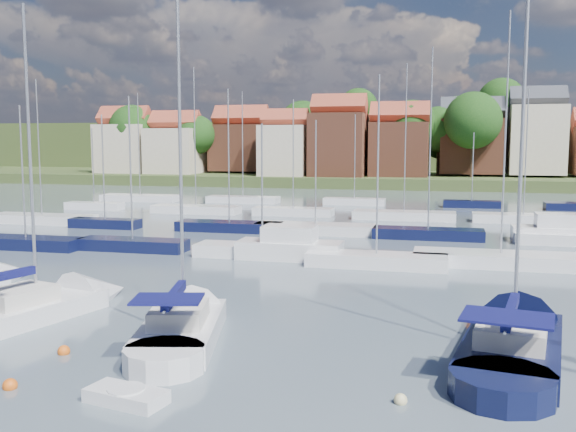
# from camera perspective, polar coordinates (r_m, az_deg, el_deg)

# --- Properties ---
(ground) EXTENTS (260.00, 260.00, 0.00)m
(ground) POSITION_cam_1_polar(r_m,az_deg,el_deg) (61.88, 9.31, -0.71)
(ground) COLOR #46535F
(ground) RESTS_ON ground
(sailboat_left) EXTENTS (5.58, 11.29, 14.87)m
(sailboat_left) POSITION_cam_1_polar(r_m,az_deg,el_deg) (31.58, -20.34, -7.50)
(sailboat_left) COLOR silver
(sailboat_left) RESTS_ON ground
(sailboat_centre) EXTENTS (5.20, 11.08, 14.60)m
(sailboat_centre) POSITION_cam_1_polar(r_m,az_deg,el_deg) (27.25, -8.99, -9.41)
(sailboat_centre) COLOR silver
(sailboat_centre) RESTS_ON ground
(sailboat_navy) EXTENTS (5.30, 12.73, 17.07)m
(sailboat_navy) POSITION_cam_1_polar(r_m,az_deg,el_deg) (26.56, 19.56, -10.16)
(sailboat_navy) COLOR black
(sailboat_navy) RESTS_ON ground
(tender) EXTENTS (2.66, 1.63, 0.54)m
(tender) POSITION_cam_1_polar(r_m,az_deg,el_deg) (20.70, -14.18, -15.26)
(tender) COLOR silver
(tender) RESTS_ON ground
(buoy_b) EXTENTS (0.47, 0.47, 0.47)m
(buoy_b) POSITION_cam_1_polar(r_m,az_deg,el_deg) (23.01, -23.47, -13.89)
(buoy_b) COLOR #D85914
(buoy_b) RESTS_ON ground
(buoy_c) EXTENTS (0.46, 0.46, 0.46)m
(buoy_c) POSITION_cam_1_polar(r_m,az_deg,el_deg) (25.76, -19.30, -11.50)
(buoy_c) COLOR #D85914
(buoy_c) RESTS_ON ground
(buoy_d) EXTENTS (0.41, 0.41, 0.41)m
(buoy_d) POSITION_cam_1_polar(r_m,az_deg,el_deg) (20.43, 9.96, -16.08)
(buoy_d) COLOR beige
(buoy_d) RESTS_ON ground
(buoy_e) EXTENTS (0.43, 0.43, 0.43)m
(buoy_e) POSITION_cam_1_polar(r_m,az_deg,el_deg) (29.70, 15.74, -8.94)
(buoy_e) COLOR #D85914
(buoy_e) RESTS_ON ground
(marina_field) EXTENTS (79.62, 41.41, 15.93)m
(marina_field) POSITION_cam_1_polar(r_m,az_deg,el_deg) (56.91, 10.85, -0.94)
(marina_field) COLOR silver
(marina_field) RESTS_ON ground
(far_shore_town) EXTENTS (212.46, 90.00, 22.27)m
(far_shore_town) POSITION_cam_1_polar(r_m,az_deg,el_deg) (153.93, 12.87, 5.31)
(far_shore_town) COLOR #404D26
(far_shore_town) RESTS_ON ground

